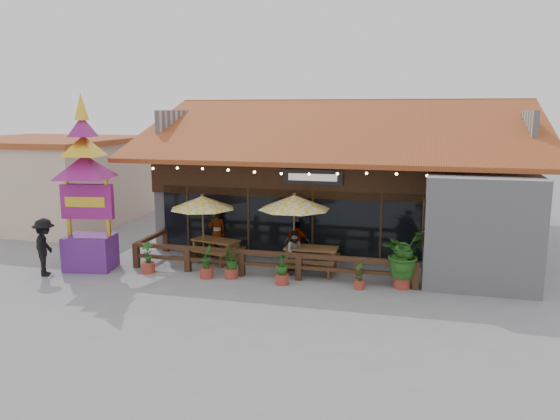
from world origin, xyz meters
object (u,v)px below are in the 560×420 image
(picnic_table_left, at_px, (216,246))
(tropical_plant, at_px, (403,254))
(picnic_table_right, at_px, (311,255))
(pedestrian, at_px, (45,247))
(umbrella_left, at_px, (202,203))
(thai_sign_tower, at_px, (85,171))
(umbrella_right, at_px, (294,203))

(picnic_table_left, xyz_separation_m, tropical_plant, (6.90, -1.49, 0.55))
(picnic_table_right, bearing_deg, tropical_plant, -18.47)
(picnic_table_left, xyz_separation_m, picnic_table_right, (3.73, -0.43, 0.03))
(picnic_table_left, xyz_separation_m, pedestrian, (-5.03, -3.13, 0.43))
(picnic_table_left, relative_size, pedestrian, 1.04)
(umbrella_left, height_order, thai_sign_tower, thai_sign_tower)
(picnic_table_right, relative_size, tropical_plant, 0.94)
(umbrella_right, distance_m, tropical_plant, 4.25)
(umbrella_right, height_order, picnic_table_right, umbrella_right)
(umbrella_right, xyz_separation_m, thai_sign_tower, (-7.02, -1.86, 1.11))
(umbrella_right, relative_size, pedestrian, 1.71)
(umbrella_right, height_order, thai_sign_tower, thai_sign_tower)
(umbrella_left, relative_size, thai_sign_tower, 0.39)
(tropical_plant, bearing_deg, thai_sign_tower, -176.87)
(picnic_table_right, xyz_separation_m, thai_sign_tower, (-7.70, -1.65, 2.92))
(picnic_table_left, bearing_deg, umbrella_right, -4.14)
(umbrella_left, bearing_deg, tropical_plant, -9.75)
(picnic_table_left, relative_size, picnic_table_right, 1.14)
(thai_sign_tower, relative_size, pedestrian, 3.34)
(umbrella_left, distance_m, picnic_table_left, 1.75)
(umbrella_right, distance_m, picnic_table_left, 3.57)
(tropical_plant, bearing_deg, picnic_table_left, 167.81)
(thai_sign_tower, bearing_deg, umbrella_left, 27.42)
(umbrella_left, xyz_separation_m, tropical_plant, (7.30, -1.25, -1.14))
(umbrella_left, relative_size, picnic_table_right, 1.41)
(umbrella_right, bearing_deg, pedestrian, -160.19)
(picnic_table_left, bearing_deg, tropical_plant, -12.19)
(picnic_table_right, xyz_separation_m, pedestrian, (-8.75, -2.70, 0.40))
(umbrella_right, height_order, tropical_plant, umbrella_right)
(thai_sign_tower, xyz_separation_m, pedestrian, (-1.06, -1.05, -2.52))
(umbrella_right, distance_m, thai_sign_tower, 7.35)
(picnic_table_right, bearing_deg, umbrella_left, 177.29)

